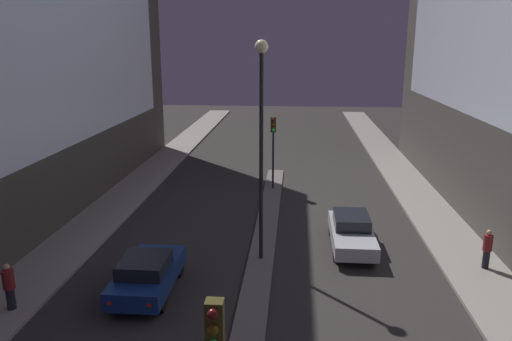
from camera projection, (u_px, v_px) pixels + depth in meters
name	position (u px, v px, depth m)	size (l,w,h in m)	color
median_strip	(261.00, 258.00, 20.78)	(1.06, 28.96, 0.10)	#66605B
traffic_light_mid	(273.00, 136.00, 29.61)	(0.32, 0.42, 4.38)	black
street_lamp	(261.00, 117.00, 19.17)	(0.51, 0.51, 8.76)	black
car_left_lane	(147.00, 274.00, 17.81)	(1.87, 4.18, 1.46)	navy
car_right_lane	(352.00, 231.00, 21.83)	(1.76, 4.58, 1.42)	#B2B2B7
pedestrian_on_left_sidewalk	(9.00, 286.00, 16.46)	(0.38, 0.38, 1.62)	black
pedestrian_on_right_sidewalk	(487.00, 248.00, 19.45)	(0.35, 0.35, 1.60)	black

